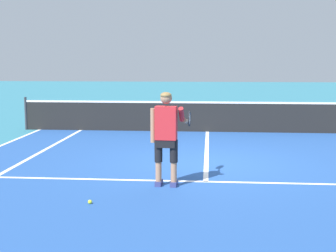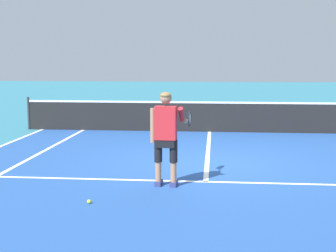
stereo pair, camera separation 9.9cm
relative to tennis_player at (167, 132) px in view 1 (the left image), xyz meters
The scene contains 8 objects.
ground_plane 2.35m from the tennis_player, 70.70° to the left, with size 80.00×80.00×0.00m, color teal.
court_inner_surface 1.86m from the tennis_player, 63.44° to the left, with size 10.98×11.08×0.00m, color #234C93.
line_service 1.26m from the tennis_player, 26.57° to the left, with size 8.23×0.10×0.01m, color white.
line_centre_service 3.75m from the tennis_player, 78.78° to the left, with size 0.10×6.40×0.01m, color white.
line_singles_left 3.82m from the tennis_player, 157.53° to the left, with size 0.10×10.68×0.01m, color white.
tennis_net 6.81m from the tennis_player, 84.04° to the left, with size 11.96×0.08×1.07m.
tennis_player is the anchor object (origin of this frame).
tennis_ball_near_feet 1.91m from the tennis_player, 132.60° to the right, with size 0.07×0.07×0.07m, color #CCE02D.
Camera 1 is at (0.05, -10.58, 2.28)m, focal length 51.82 mm.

